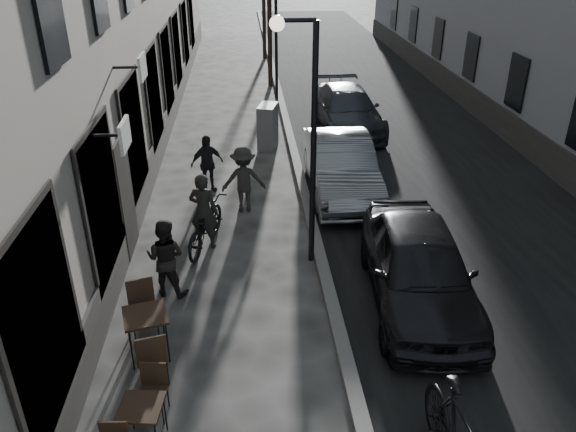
{
  "coord_description": "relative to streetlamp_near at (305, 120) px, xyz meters",
  "views": [
    {
      "loc": [
        -1.34,
        -4.38,
        6.49
      ],
      "look_at": [
        -0.62,
        4.64,
        1.8
      ],
      "focal_mm": 35.0,
      "sensor_mm": 36.0,
      "label": 1
    }
  ],
  "objects": [
    {
      "name": "road",
      "position": [
        4.02,
        10.0,
        -3.16
      ],
      "size": [
        7.3,
        60.0,
        0.0
      ],
      "primitive_type": "cube",
      "color": "black",
      "rests_on": "ground"
    },
    {
      "name": "kerb",
      "position": [
        0.37,
        10.0,
        -3.1
      ],
      "size": [
        0.25,
        60.0,
        0.12
      ],
      "primitive_type": "cube",
      "color": "slate",
      "rests_on": "ground"
    },
    {
      "name": "streetlamp_near",
      "position": [
        0.0,
        0.0,
        0.0
      ],
      "size": [
        0.9,
        0.28,
        5.09
      ],
      "color": "black",
      "rests_on": "ground"
    },
    {
      "name": "streetlamp_far",
      "position": [
        0.0,
        12.0,
        0.0
      ],
      "size": [
        0.9,
        0.28,
        5.09
      ],
      "color": "black",
      "rests_on": "ground"
    },
    {
      "name": "bistro_set_b",
      "position": [
        -2.72,
        -4.68,
        -2.72
      ],
      "size": [
        0.65,
        1.47,
        0.85
      ],
      "rotation": [
        0.0,
        0.0,
        -0.12
      ],
      "color": "black",
      "rests_on": "ground"
    },
    {
      "name": "bistro_set_c",
      "position": [
        -2.91,
        -2.82,
        -2.64
      ],
      "size": [
        0.87,
        1.76,
        1.0
      ],
      "rotation": [
        0.0,
        0.0,
        0.25
      ],
      "color": "black",
      "rests_on": "ground"
    },
    {
      "name": "utility_cabinet",
      "position": [
        -0.42,
        7.06,
        -2.45
      ],
      "size": [
        0.74,
        1.05,
        1.43
      ],
      "primitive_type": "cube",
      "rotation": [
        0.0,
        0.0,
        -0.25
      ],
      "color": "slate",
      "rests_on": "ground"
    },
    {
      "name": "bicycle",
      "position": [
        -2.14,
        0.79,
        -2.62
      ],
      "size": [
        1.28,
        2.19,
        1.09
      ],
      "primitive_type": "imported",
      "rotation": [
        0.0,
        0.0,
        2.85
      ],
      "color": "black",
      "rests_on": "ground"
    },
    {
      "name": "cyclist_rider",
      "position": [
        -2.14,
        0.79,
        -2.27
      ],
      "size": [
        0.74,
        0.59,
        1.78
      ],
      "primitive_type": "imported",
      "rotation": [
        0.0,
        0.0,
        2.85
      ],
      "color": "black",
      "rests_on": "ground"
    },
    {
      "name": "pedestrian_near",
      "position": [
        -2.78,
        -1.0,
        -2.35
      ],
      "size": [
        0.93,
        0.81,
        1.62
      ],
      "primitive_type": "imported",
      "rotation": [
        0.0,
        0.0,
        2.86
      ],
      "color": "black",
      "rests_on": "ground"
    },
    {
      "name": "pedestrian_mid",
      "position": [
        -1.24,
        2.52,
        -2.31
      ],
      "size": [
        1.14,
        0.71,
        1.71
      ],
      "primitive_type": "imported",
      "rotation": [
        0.0,
        0.0,
        3.21
      ],
      "color": "#2C2926",
      "rests_on": "ground"
    },
    {
      "name": "pedestrian_far",
      "position": [
        -2.22,
        3.83,
        -2.37
      ],
      "size": [
        1.0,
        0.74,
        1.58
      ],
      "primitive_type": "imported",
      "rotation": [
        0.0,
        0.0,
        0.44
      ],
      "color": "black",
      "rests_on": "ground"
    },
    {
      "name": "car_near",
      "position": [
        2.01,
        -1.68,
        -2.38
      ],
      "size": [
        2.21,
        4.71,
        1.56
      ],
      "primitive_type": "imported",
      "rotation": [
        0.0,
        0.0,
        -0.08
      ],
      "color": "black",
      "rests_on": "ground"
    },
    {
      "name": "car_mid",
      "position": [
        1.36,
        3.43,
        -2.39
      ],
      "size": [
        1.65,
        4.66,
        1.53
      ],
      "primitive_type": "imported",
      "rotation": [
        0.0,
        0.0,
        -0.01
      ],
      "color": "gray",
      "rests_on": "ground"
    },
    {
      "name": "car_far",
      "position": [
        2.47,
        8.73,
        -2.44
      ],
      "size": [
        2.22,
        5.03,
        1.44
      ],
      "primitive_type": "imported",
      "rotation": [
        0.0,
        0.0,
        0.04
      ],
      "color": "#353A3F",
      "rests_on": "ground"
    }
  ]
}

